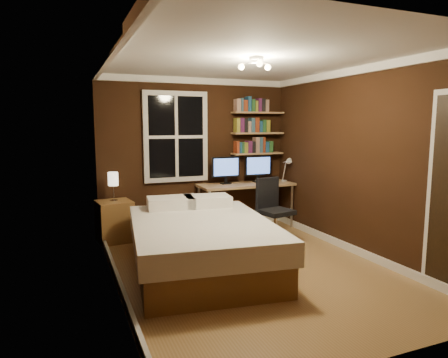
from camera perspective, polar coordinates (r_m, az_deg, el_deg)
name	(u,v)px	position (r m, az deg, el deg)	size (l,w,h in m)	color
floor	(250,268)	(5.02, 3.80, -12.60)	(4.20, 4.20, 0.00)	olive
wall_back	(196,155)	(6.68, -4.01, 3.49)	(3.20, 0.04, 2.50)	black
wall_left	(112,173)	(4.28, -15.69, 0.83)	(0.04, 4.20, 2.50)	black
wall_right	(359,162)	(5.62, 18.77, 2.29)	(0.04, 4.20, 2.50)	black
ceiling	(252,58)	(4.77, 4.08, 16.85)	(3.20, 4.20, 0.02)	white
window	(176,137)	(6.53, -6.88, 5.99)	(1.06, 0.06, 1.46)	silver
ceiling_fixture	(256,66)	(4.66, 4.63, 15.80)	(0.44, 0.44, 0.18)	beige
bookshelf_lower	(257,153)	(6.98, 4.77, 3.66)	(0.92, 0.22, 0.03)	#A77751
books_row_lower	(257,146)	(6.97, 4.78, 4.73)	(0.66, 0.16, 0.23)	maroon
bookshelf_middle	(257,133)	(6.96, 4.80, 6.54)	(0.92, 0.22, 0.03)	#A77751
books_row_middle	(258,126)	(6.96, 4.82, 7.61)	(0.54, 0.16, 0.23)	navy
bookshelf_upper	(258,113)	(6.96, 4.84, 9.42)	(0.92, 0.22, 0.03)	#A77751
books_row_upper	(258,105)	(6.97, 4.85, 10.48)	(0.54, 0.16, 0.23)	#265829
bed	(201,243)	(4.90, -3.27, -9.14)	(1.87, 2.41, 0.76)	brown
nightstand	(115,221)	(6.26, -15.35, -5.82)	(0.49, 0.49, 0.61)	brown
bedside_lamp	(113,187)	(6.16, -15.53, -1.07)	(0.15, 0.15, 0.43)	white
radiator	(183,213)	(6.63, -5.88, -4.81)	(0.41, 0.14, 0.61)	silver
desk	(246,187)	(6.72, 3.14, -1.15)	(1.61, 0.60, 0.77)	#A77751
monitor_left	(226,170)	(6.63, 0.25, 1.24)	(0.49, 0.12, 0.45)	black
monitor_right	(258,169)	(6.88, 4.90, 1.45)	(0.49, 0.12, 0.45)	black
desk_lamp	(287,169)	(6.95, 8.96, 1.39)	(0.14, 0.32, 0.44)	silver
office_chair	(273,219)	(5.99, 7.08, -5.66)	(0.53, 0.53, 0.96)	black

